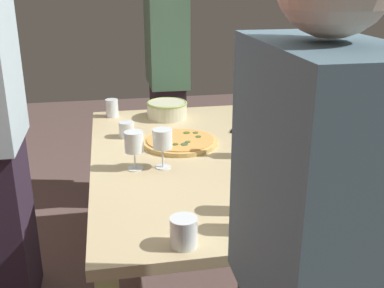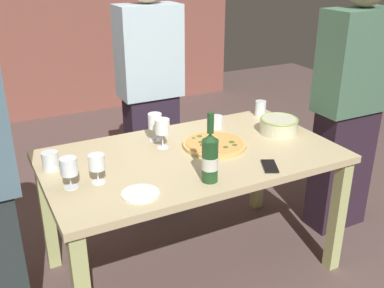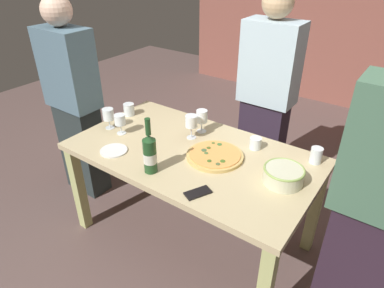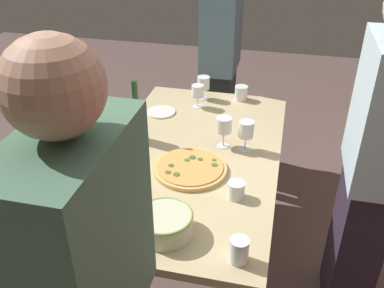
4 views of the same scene
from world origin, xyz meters
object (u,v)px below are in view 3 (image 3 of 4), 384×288
object	(u,v)px
wine_glass_far_right	(108,115)
pizza	(215,155)
wine_glass_near_pizza	(202,117)
person_host	(266,98)
dining_table	(192,163)
cup_ceramic	(255,143)
wine_bottle	(150,153)
cell_phone	(198,193)
wine_glass_far_left	(120,121)
person_guest_left	(382,208)
cup_amber	(129,109)
person_guest_right	(74,103)
cup_spare	(316,155)
side_plate	(114,151)
serving_bowl	(283,175)
wine_glass_by_bottle	(191,122)

from	to	relation	value
wine_glass_far_right	pizza	bearing A→B (deg)	7.60
wine_glass_near_pizza	person_host	xyz separation A→B (m)	(0.22, 0.60, -0.01)
dining_table	cup_ceramic	bearing A→B (deg)	41.19
wine_bottle	cell_phone	xyz separation A→B (m)	(0.35, -0.01, -0.12)
wine_glass_far_left	person_host	size ratio (longest dim) A/B	0.09
wine_glass_far_left	cup_ceramic	distance (m)	0.94
dining_table	cell_phone	world-z (taller)	cell_phone
cup_ceramic	cell_phone	size ratio (longest dim) A/B	0.54
person_guest_left	cup_amber	bearing A→B (deg)	-4.27
wine_bottle	wine_glass_far_left	xyz separation A→B (m)	(-0.48, 0.23, -0.03)
pizza	person_guest_right	bearing A→B (deg)	-176.53
cup_spare	side_plate	xyz separation A→B (m)	(-1.11, -0.63, -0.05)
pizza	person_guest_right	world-z (taller)	person_guest_right
wine_bottle	side_plate	xyz separation A→B (m)	(-0.35, 0.03, -0.12)
wine_glass_near_pizza	serving_bowl	bearing A→B (deg)	-18.06
serving_bowl	wine_glass_by_bottle	size ratio (longest dim) A/B	1.36
cup_spare	person_host	world-z (taller)	person_host
side_plate	cell_phone	size ratio (longest dim) A/B	1.23
dining_table	side_plate	world-z (taller)	side_plate
wine_bottle	cup_amber	bearing A→B (deg)	143.65
cup_amber	cup_spare	distance (m)	1.42
wine_glass_far_right	cup_ceramic	bearing A→B (deg)	19.85
wine_glass_by_bottle	cup_amber	world-z (taller)	wine_glass_by_bottle
serving_bowl	side_plate	bearing A→B (deg)	-162.35
cell_phone	dining_table	bearing A→B (deg)	155.92
wine_glass_by_bottle	wine_glass_far_right	xyz separation A→B (m)	(-0.57, -0.23, -0.02)
wine_glass_far_right	person_host	xyz separation A→B (m)	(0.79, 0.94, 0.00)
cup_spare	person_guest_left	bearing A→B (deg)	-41.79
wine_bottle	person_guest_left	world-z (taller)	person_guest_left
cup_ceramic	wine_glass_near_pizza	bearing A→B (deg)	-178.38
dining_table	person_guest_right	xyz separation A→B (m)	(-1.12, -0.05, 0.17)
wine_bottle	cup_spare	bearing A→B (deg)	40.95
pizza	cup_spare	size ratio (longest dim) A/B	3.56
wine_glass_far_right	person_guest_left	xyz separation A→B (m)	(1.79, 0.05, 0.00)
dining_table	cup_ceramic	size ratio (longest dim) A/B	20.55
wine_glass_by_bottle	person_guest_right	xyz separation A→B (m)	(-1.01, -0.19, -0.05)
wine_glass_by_bottle	wine_glass_far_left	xyz separation A→B (m)	(-0.44, -0.24, -0.02)
dining_table	pizza	world-z (taller)	pizza
side_plate	cup_ceramic	bearing A→B (deg)	37.95
dining_table	person_host	bearing A→B (deg)	82.49
wine_glass_far_left	person_guest_right	xyz separation A→B (m)	(-0.56, 0.04, -0.03)
cup_ceramic	cell_phone	distance (m)	0.61
dining_table	person_host	size ratio (longest dim) A/B	0.95
pizza	person_guest_left	world-z (taller)	person_guest_left
dining_table	person_host	distance (m)	0.89
wine_glass_far_left	side_plate	world-z (taller)	wine_glass_far_left
wine_glass_near_pizza	cup_ceramic	xyz separation A→B (m)	(0.42, 0.01, -0.08)
pizza	wine_glass_far_right	size ratio (longest dim) A/B	2.37
wine_glass_by_bottle	cup_spare	bearing A→B (deg)	13.61
wine_glass_near_pizza	cell_phone	size ratio (longest dim) A/B	1.14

